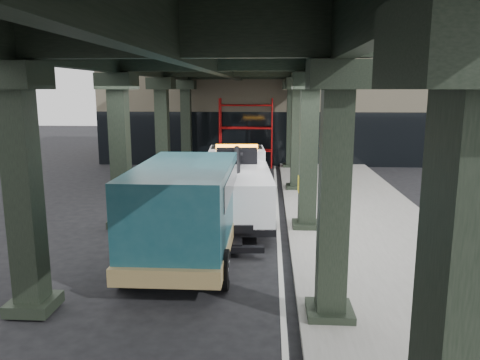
% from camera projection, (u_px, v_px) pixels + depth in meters
% --- Properties ---
extents(ground, '(90.00, 90.00, 0.00)m').
position_uv_depth(ground, '(220.00, 250.00, 13.31)').
color(ground, black).
rests_on(ground, ground).
extents(sidewalk, '(5.00, 40.00, 0.15)m').
position_uv_depth(sidewalk, '(366.00, 230.00, 14.97)').
color(sidewalk, gray).
rests_on(sidewalk, ground).
extents(lane_stripe, '(0.12, 38.00, 0.01)m').
position_uv_depth(lane_stripe, '(278.00, 230.00, 15.16)').
color(lane_stripe, silver).
rests_on(lane_stripe, ground).
extents(viaduct, '(7.40, 32.00, 6.40)m').
position_uv_depth(viaduct, '(212.00, 57.00, 14.25)').
color(viaduct, black).
rests_on(viaduct, ground).
extents(building, '(22.00, 10.00, 8.00)m').
position_uv_depth(building, '(279.00, 97.00, 32.01)').
color(building, '#C6B793').
rests_on(building, ground).
extents(scaffolding, '(3.08, 0.88, 4.00)m').
position_uv_depth(scaffolding, '(246.00, 131.00, 27.25)').
color(scaffolding, '#B80E0E').
rests_on(scaffolding, ground).
extents(tow_truck, '(2.71, 7.81, 2.52)m').
position_uv_depth(tow_truck, '(237.00, 182.00, 16.78)').
color(tow_truck, black).
rests_on(tow_truck, ground).
extents(towed_van, '(2.61, 6.43, 2.60)m').
position_uv_depth(towed_van, '(188.00, 207.00, 12.52)').
color(towed_van, '#133E47').
rests_on(towed_van, ground).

